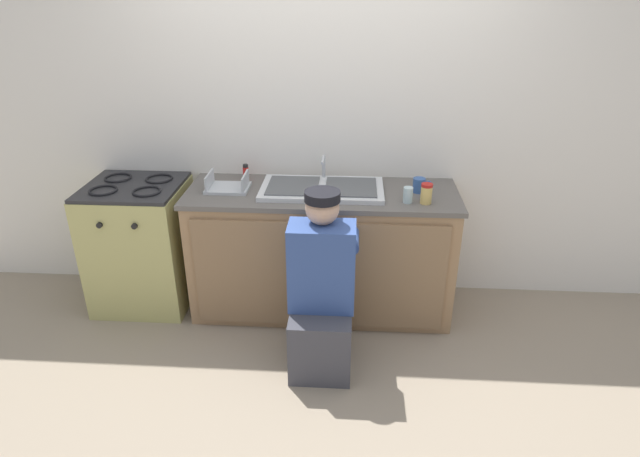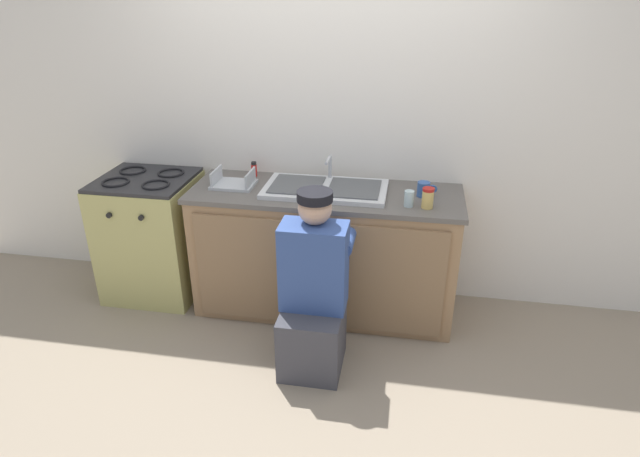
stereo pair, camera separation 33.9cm
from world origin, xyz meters
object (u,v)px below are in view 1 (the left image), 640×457
(spice_bottle_red, at_px, (246,172))
(sink_double_basin, at_px, (322,188))
(coffee_mug, at_px, (419,185))
(condiment_jar, at_px, (426,194))
(dish_rack_tray, at_px, (228,186))
(water_glass, at_px, (408,195))
(stove_range, at_px, (142,244))
(plumber_person, at_px, (322,298))

(spice_bottle_red, bearing_deg, sink_double_basin, -20.19)
(coffee_mug, xyz_separation_m, condiment_jar, (0.02, -0.19, 0.02))
(sink_double_basin, xyz_separation_m, coffee_mug, (0.63, 0.02, 0.03))
(sink_double_basin, xyz_separation_m, dish_rack_tray, (-0.62, -0.01, 0.01))
(water_glass, bearing_deg, stove_range, 175.09)
(coffee_mug, height_order, condiment_jar, condiment_jar)
(water_glass, bearing_deg, plumber_person, -137.11)
(plumber_person, xyz_separation_m, dish_rack_tray, (-0.66, 0.62, 0.45))
(water_glass, bearing_deg, coffee_mug, 63.88)
(plumber_person, relative_size, dish_rack_tray, 3.94)
(sink_double_basin, relative_size, stove_range, 0.88)
(stove_range, xyz_separation_m, spice_bottle_red, (0.73, 0.20, 0.48))
(coffee_mug, distance_m, condiment_jar, 0.19)
(stove_range, relative_size, plumber_person, 0.82)
(sink_double_basin, relative_size, plumber_person, 0.72)
(stove_range, xyz_separation_m, condiment_jar, (1.93, -0.16, 0.50))
(coffee_mug, bearing_deg, plumber_person, -132.40)
(plumber_person, xyz_separation_m, condiment_jar, (0.62, 0.47, 0.49))
(stove_range, xyz_separation_m, plumber_person, (1.31, -0.63, 0.01))
(plumber_person, bearing_deg, stove_range, 154.42)
(plumber_person, bearing_deg, dish_rack_tray, 136.84)
(plumber_person, distance_m, spice_bottle_red, 1.12)
(sink_double_basin, distance_m, spice_bottle_red, 0.58)
(dish_rack_tray, distance_m, water_glass, 1.18)
(sink_double_basin, height_order, dish_rack_tray, sink_double_basin)
(spice_bottle_red, bearing_deg, stove_range, -164.68)
(condiment_jar, xyz_separation_m, water_glass, (-0.11, 0.01, -0.01))
(dish_rack_tray, height_order, condiment_jar, condiment_jar)
(spice_bottle_red, xyz_separation_m, coffee_mug, (1.17, -0.18, -0.00))
(plumber_person, distance_m, water_glass, 0.84)
(plumber_person, relative_size, condiment_jar, 8.63)
(sink_double_basin, bearing_deg, spice_bottle_red, 159.81)
(condiment_jar, bearing_deg, sink_double_basin, 165.96)
(water_glass, bearing_deg, spice_bottle_red, 161.77)
(sink_double_basin, height_order, stove_range, sink_double_basin)
(spice_bottle_red, xyz_separation_m, water_glass, (1.09, -0.36, -0.00))
(stove_range, xyz_separation_m, water_glass, (1.82, -0.16, 0.48))
(plumber_person, relative_size, spice_bottle_red, 10.52)
(plumber_person, bearing_deg, water_glass, 42.89)
(plumber_person, bearing_deg, coffee_mug, 47.60)
(sink_double_basin, distance_m, plumber_person, 0.77)
(condiment_jar, bearing_deg, coffee_mug, 96.63)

